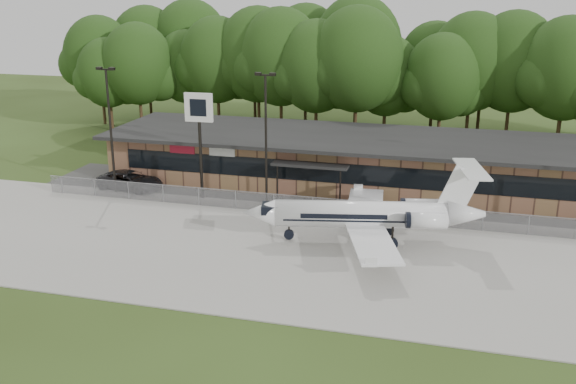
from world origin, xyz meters
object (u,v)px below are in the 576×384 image
(suv, at_px, (130,181))
(pole_sign, at_px, (199,119))
(business_jet, at_px, (369,215))
(terminal, at_px, (348,159))

(suv, distance_m, pole_sign, 8.87)
(business_jet, relative_size, pole_sign, 1.87)
(suv, bearing_deg, terminal, -61.98)
(terminal, xyz_separation_m, suv, (-17.21, -6.38, -1.40))
(business_jet, distance_m, suv, 21.94)
(business_jet, height_order, suv, business_jet)
(pole_sign, bearing_deg, suv, 171.16)
(terminal, height_order, suv, terminal)
(suv, relative_size, pole_sign, 0.66)
(terminal, relative_size, business_jet, 2.59)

